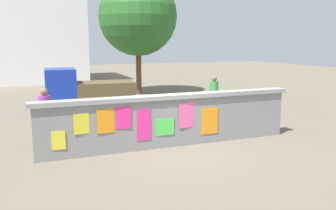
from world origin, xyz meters
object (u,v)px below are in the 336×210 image
at_px(motorcycle, 177,105).
at_px(bicycle_near, 129,128).
at_px(auto_rickshaw_truck, 86,91).
at_px(bicycle_far, 230,117).
at_px(person_bystander, 214,92).
at_px(tree_roadside, 138,17).
at_px(person_walking, 45,110).

distance_m(motorcycle, bicycle_near, 3.73).
height_order(auto_rickshaw_truck, bicycle_far, auto_rickshaw_truck).
distance_m(auto_rickshaw_truck, motorcycle, 4.00).
xyz_separation_m(person_bystander, tree_roadside, (-0.91, 7.05, 3.32)).
xyz_separation_m(auto_rickshaw_truck, motorcycle, (3.14, -2.44, -0.44)).
bearing_deg(motorcycle, person_walking, -159.07).
relative_size(auto_rickshaw_truck, bicycle_far, 2.18).
height_order(person_bystander, tree_roadside, tree_roadside).
xyz_separation_m(auto_rickshaw_truck, bicycle_far, (4.13, -4.77, -0.54)).
height_order(auto_rickshaw_truck, person_bystander, auto_rickshaw_truck).
height_order(bicycle_near, tree_roadside, tree_roadside).
xyz_separation_m(motorcycle, person_bystander, (1.41, -0.42, 0.52)).
height_order(auto_rickshaw_truck, motorcycle, auto_rickshaw_truck).
distance_m(motorcycle, bicycle_far, 2.54).
relative_size(bicycle_near, person_bystander, 1.03).
xyz_separation_m(auto_rickshaw_truck, person_bystander, (4.56, -2.86, 0.09)).
bearing_deg(person_walking, bicycle_near, -16.11).
bearing_deg(tree_roadside, person_bystander, -82.67).
bearing_deg(person_bystander, tree_roadside, 97.33).
xyz_separation_m(bicycle_near, bicycle_far, (3.67, 0.25, 0.00)).
height_order(bicycle_far, tree_roadside, tree_roadside).
relative_size(person_walking, person_bystander, 1.00).
bearing_deg(bicycle_far, tree_roadside, 93.05).
height_order(person_walking, tree_roadside, tree_roadside).
xyz_separation_m(motorcycle, bicycle_near, (-2.68, -2.58, -0.10)).
relative_size(bicycle_far, person_bystander, 1.05).
bearing_deg(tree_roadside, bicycle_near, -109.10).
bearing_deg(bicycle_far, bicycle_near, -176.18).
height_order(motorcycle, bicycle_near, bicycle_near).
xyz_separation_m(bicycle_near, person_bystander, (4.09, 2.16, 0.62)).
distance_m(auto_rickshaw_truck, bicycle_near, 5.07).
bearing_deg(person_walking, motorcycle, 20.93).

